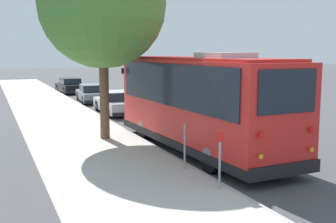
{
  "coord_description": "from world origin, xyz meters",
  "views": [
    {
      "loc": [
        -14.45,
        7.59,
        3.63
      ],
      "look_at": [
        0.38,
        1.21,
        1.3
      ],
      "focal_mm": 45.0,
      "sensor_mm": 36.0,
      "label": 1
    }
  ],
  "objects_px": {
    "parked_sedan_black": "(70,86)",
    "sign_post_near": "(220,159)",
    "shuttle_bus": "(199,99)",
    "parked_sedan_gray": "(91,94)",
    "sign_post_far": "(185,146)",
    "parked_sedan_silver": "(116,103)"
  },
  "relations": [
    {
      "from": "parked_sedan_silver",
      "to": "parked_sedan_black",
      "type": "xyz_separation_m",
      "value": [
        13.34,
        0.25,
        -0.01
      ]
    },
    {
      "from": "shuttle_bus",
      "to": "parked_sedan_gray",
      "type": "xyz_separation_m",
      "value": [
        16.32,
        0.19,
        -1.34
      ]
    },
    {
      "from": "shuttle_bus",
      "to": "parked_sedan_gray",
      "type": "distance_m",
      "value": 16.38
    },
    {
      "from": "shuttle_bus",
      "to": "parked_sedan_silver",
      "type": "bearing_deg",
      "value": -1.39
    },
    {
      "from": "parked_sedan_gray",
      "to": "parked_sedan_black",
      "type": "xyz_separation_m",
      "value": [
        7.13,
        0.22,
        0.02
      ]
    },
    {
      "from": "parked_sedan_black",
      "to": "sign_post_near",
      "type": "distance_m",
      "value": 27.95
    },
    {
      "from": "shuttle_bus",
      "to": "parked_sedan_black",
      "type": "bearing_deg",
      "value": -1.33
    },
    {
      "from": "parked_sedan_gray",
      "to": "sign_post_far",
      "type": "height_order",
      "value": "sign_post_far"
    },
    {
      "from": "parked_sedan_gray",
      "to": "sign_post_far",
      "type": "bearing_deg",
      "value": 179.34
    },
    {
      "from": "parked_sedan_gray",
      "to": "sign_post_near",
      "type": "bearing_deg",
      "value": 179.79
    },
    {
      "from": "parked_sedan_silver",
      "to": "shuttle_bus",
      "type": "bearing_deg",
      "value": -178.55
    },
    {
      "from": "parked_sedan_silver",
      "to": "sign_post_far",
      "type": "distance_m",
      "value": 12.62
    },
    {
      "from": "parked_sedan_black",
      "to": "sign_post_far",
      "type": "bearing_deg",
      "value": 174.12
    },
    {
      "from": "parked_sedan_gray",
      "to": "sign_post_near",
      "type": "distance_m",
      "value": 20.84
    },
    {
      "from": "shuttle_bus",
      "to": "sign_post_near",
      "type": "bearing_deg",
      "value": 156.69
    },
    {
      "from": "parked_sedan_black",
      "to": "sign_post_far",
      "type": "relative_size",
      "value": 3.29
    },
    {
      "from": "shuttle_bus",
      "to": "sign_post_far",
      "type": "height_order",
      "value": "shuttle_bus"
    },
    {
      "from": "parked_sedan_gray",
      "to": "sign_post_near",
      "type": "height_order",
      "value": "sign_post_near"
    },
    {
      "from": "parked_sedan_black",
      "to": "shuttle_bus",
      "type": "bearing_deg",
      "value": 177.99
    },
    {
      "from": "parked_sedan_silver",
      "to": "parked_sedan_gray",
      "type": "height_order",
      "value": "parked_sedan_silver"
    },
    {
      "from": "parked_sedan_silver",
      "to": "sign_post_far",
      "type": "relative_size",
      "value": 3.3
    },
    {
      "from": "sign_post_near",
      "to": "sign_post_far",
      "type": "distance_m",
      "value": 2.05
    }
  ]
}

